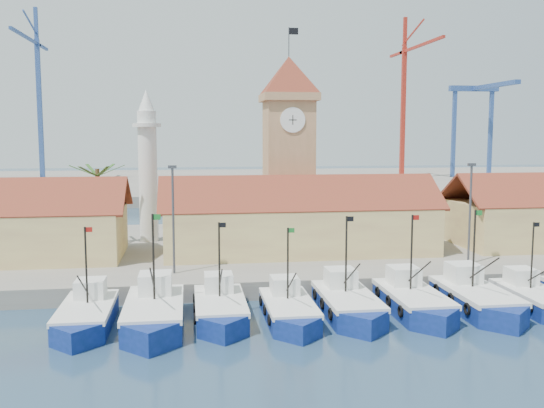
{
  "coord_description": "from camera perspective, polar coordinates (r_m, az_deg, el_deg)",
  "views": [
    {
      "loc": [
        -10.74,
        -38.27,
        13.13
      ],
      "look_at": [
        -2.9,
        18.0,
        6.49
      ],
      "focal_mm": 40.0,
      "sensor_mm": 36.0,
      "label": 1
    }
  ],
  "objects": [
    {
      "name": "ground",
      "position": [
        41.86,
        7.51,
        -11.67
      ],
      "size": [
        400.0,
        400.0,
        0.0
      ],
      "primitive_type": "plane",
      "color": "navy",
      "rests_on": "ground"
    },
    {
      "name": "quay",
      "position": [
        64.39,
        1.83,
        -4.42
      ],
      "size": [
        140.0,
        32.0,
        1.5
      ],
      "primitive_type": "cube",
      "color": "gray",
      "rests_on": "ground"
    },
    {
      "name": "terminal",
      "position": [
        149.15,
        -3.78,
        1.99
      ],
      "size": [
        240.0,
        80.0,
        2.0
      ],
      "primitive_type": "cube",
      "color": "gray",
      "rests_on": "ground"
    },
    {
      "name": "boat_0",
      "position": [
        43.48,
        -17.12,
        -10.19
      ],
      "size": [
        3.48,
        9.53,
        7.21
      ],
      "color": "navy",
      "rests_on": "ground"
    },
    {
      "name": "boat_1",
      "position": [
        42.47,
        -11.05,
        -10.28
      ],
      "size": [
        3.92,
        10.73,
        8.12
      ],
      "color": "navy",
      "rests_on": "ground"
    },
    {
      "name": "boat_2",
      "position": [
        43.31,
        -4.87,
        -9.96
      ],
      "size": [
        3.52,
        9.63,
        7.29
      ],
      "color": "navy",
      "rests_on": "ground"
    },
    {
      "name": "boat_3",
      "position": [
        42.92,
        1.67,
        -10.15
      ],
      "size": [
        3.34,
        9.16,
        6.93
      ],
      "color": "navy",
      "rests_on": "ground"
    },
    {
      "name": "boat_4",
      "position": [
        44.48,
        7.24,
        -9.5
      ],
      "size": [
        3.66,
        10.04,
        7.6
      ],
      "color": "navy",
      "rests_on": "ground"
    },
    {
      "name": "boat_5",
      "position": [
        45.96,
        13.29,
        -9.1
      ],
      "size": [
        3.67,
        10.05,
        7.6
      ],
      "color": "navy",
      "rests_on": "ground"
    },
    {
      "name": "boat_6",
      "position": [
        47.74,
        18.82,
        -8.65
      ],
      "size": [
        3.81,
        10.45,
        7.91
      ],
      "color": "navy",
      "rests_on": "ground"
    },
    {
      "name": "boat_7",
      "position": [
        49.83,
        23.61,
        -8.33
      ],
      "size": [
        3.32,
        9.1,
        6.89
      ],
      "color": "navy",
      "rests_on": "ground"
    },
    {
      "name": "hall_center",
      "position": [
        59.95,
        2.49,
        -2.11
      ],
      "size": [
        27.04,
        10.13,
        7.61
      ],
      "color": "#E5D27D",
      "rests_on": "quay"
    },
    {
      "name": "clock_tower",
      "position": [
        65.17,
        1.57,
        5.64
      ],
      "size": [
        5.8,
        5.8,
        22.7
      ],
      "color": "tan",
      "rests_on": "quay"
    },
    {
      "name": "minaret",
      "position": [
        66.49,
        -11.62,
        3.6
      ],
      "size": [
        3.0,
        3.0,
        16.3
      ],
      "color": "silver",
      "rests_on": "quay"
    },
    {
      "name": "palm_tree",
      "position": [
        65.3,
        -16.04,
        0.35
      ],
      "size": [
        5.6,
        5.03,
        8.39
      ],
      "color": "brown",
      "rests_on": "quay"
    },
    {
      "name": "lamp_posts",
      "position": [
        51.94,
        4.64,
        -0.72
      ],
      "size": [
        80.7,
        0.25,
        9.03
      ],
      "color": "#3F3F44",
      "rests_on": "quay"
    },
    {
      "name": "crane_blue_near",
      "position": [
        149.2,
        -21.21,
        10.29
      ],
      "size": [
        1.0,
        31.04,
        39.35
      ],
      "color": "#2E4C8D",
      "rests_on": "terminal"
    },
    {
      "name": "crane_red_right",
      "position": [
        151.43,
        12.48,
        10.45
      ],
      "size": [
        1.0,
        32.81,
        38.78
      ],
      "color": "#AB271A",
      "rests_on": "terminal"
    },
    {
      "name": "gantry",
      "position": [
        162.3,
        18.94,
        8.75
      ],
      "size": [
        13.0,
        22.0,
        23.2
      ],
      "color": "#2E4C8D",
      "rests_on": "terminal"
    }
  ]
}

